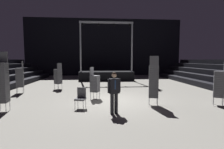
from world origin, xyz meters
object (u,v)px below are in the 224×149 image
at_px(man_with_tie, 114,90).
at_px(chair_stack_front_left, 58,76).
at_px(stage_riser, 106,74).
at_px(chair_stack_rear_left, 20,77).
at_px(chair_stack_mid_right, 219,84).
at_px(chair_stack_mid_centre, 95,83).
at_px(chair_stack_mid_left, 154,81).
at_px(chair_stack_rear_right, 2,82).
at_px(loose_chair_near_man, 81,97).
at_px(chair_stack_front_right, 153,77).

height_order(man_with_tie, chair_stack_front_left, chair_stack_front_left).
distance_m(stage_riser, chair_stack_rear_left, 9.28).
height_order(man_with_tie, chair_stack_mid_right, chair_stack_mid_right).
xyz_separation_m(chair_stack_front_left, chair_stack_mid_centre, (2.84, -3.40, -0.08)).
height_order(man_with_tie, chair_stack_mid_left, chair_stack_mid_left).
distance_m(chair_stack_mid_centre, chair_stack_rear_left, 5.39).
bearing_deg(chair_stack_rear_right, chair_stack_rear_left, -79.95).
bearing_deg(chair_stack_front_left, chair_stack_rear_right, -153.73).
bearing_deg(chair_stack_mid_centre, loose_chair_near_man, 5.17).
relative_size(chair_stack_rear_right, loose_chair_near_man, 2.71).
bearing_deg(chair_stack_mid_left, chair_stack_front_right, 87.14).
distance_m(man_with_tie, loose_chair_near_man, 1.76).
bearing_deg(loose_chair_near_man, man_with_tie, 160.33).
relative_size(chair_stack_front_right, chair_stack_rear_right, 0.67).
bearing_deg(chair_stack_rear_right, chair_stack_front_left, -105.90).
xyz_separation_m(chair_stack_mid_left, chair_stack_rear_right, (-6.70, -0.44, 0.08)).
bearing_deg(stage_riser, chair_stack_rear_left, -130.50).
bearing_deg(loose_chair_near_man, chair_stack_front_right, -123.43).
xyz_separation_m(chair_stack_mid_left, chair_stack_mid_centre, (-2.85, 1.63, -0.29)).
height_order(chair_stack_mid_left, chair_stack_mid_centre, chair_stack_mid_left).
relative_size(chair_stack_mid_right, loose_chair_near_man, 2.26).
relative_size(chair_stack_front_right, chair_stack_mid_centre, 0.95).
height_order(man_with_tie, chair_stack_front_right, man_with_tie).
xyz_separation_m(chair_stack_mid_centre, loose_chair_near_man, (-0.59, -1.81, -0.37)).
distance_m(chair_stack_mid_right, chair_stack_rear_right, 9.87).
height_order(chair_stack_mid_right, chair_stack_rear_right, chair_stack_rear_right).
xyz_separation_m(man_with_tie, chair_stack_mid_centre, (-0.85, 2.71, -0.08)).
relative_size(chair_stack_front_left, chair_stack_mid_centre, 1.09).
xyz_separation_m(man_with_tie, chair_stack_front_right, (3.58, 5.83, -0.12)).
bearing_deg(chair_stack_rear_left, chair_stack_front_right, -100.05).
xyz_separation_m(chair_stack_rear_left, loose_chair_near_man, (4.40, -3.85, -0.53)).
bearing_deg(chair_stack_rear_left, man_with_tie, -145.69).
bearing_deg(chair_stack_front_left, chair_stack_rear_left, 159.13).
bearing_deg(chair_stack_mid_left, chair_stack_mid_right, 11.56).
xyz_separation_m(man_with_tie, chair_stack_rear_right, (-4.70, 0.64, 0.30)).
relative_size(chair_stack_rear_left, loose_chair_near_man, 2.26).
height_order(stage_riser, chair_stack_front_right, stage_riser).
bearing_deg(chair_stack_front_right, chair_stack_mid_left, -58.85).
relative_size(chair_stack_mid_left, chair_stack_mid_centre, 1.33).
distance_m(chair_stack_front_left, loose_chair_near_man, 5.70).
height_order(chair_stack_rear_left, chair_stack_rear_right, chair_stack_rear_right).
distance_m(chair_stack_mid_left, chair_stack_rear_right, 6.72).
xyz_separation_m(chair_stack_front_left, loose_chair_near_man, (2.25, -5.21, -0.45)).
relative_size(man_with_tie, loose_chair_near_man, 1.83).
bearing_deg(man_with_tie, chair_stack_mid_centre, -90.27).
height_order(stage_riser, chair_stack_mid_centre, stage_riser).
relative_size(stage_riser, chair_stack_mid_centre, 3.40).
bearing_deg(chair_stack_front_left, chair_stack_front_right, -55.46).
relative_size(stage_riser, man_with_tie, 3.53).
height_order(chair_stack_front_left, chair_stack_mid_left, chair_stack_mid_left).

